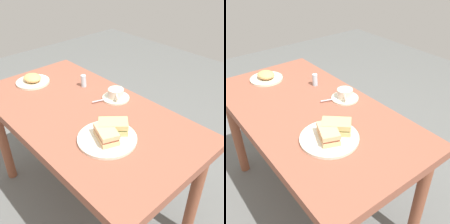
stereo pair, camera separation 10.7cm
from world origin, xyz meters
TOP-DOWN VIEW (x-y plane):
  - ground_plane at (0.00, 0.00)m, footprint 6.00×6.00m
  - dining_table at (0.00, 0.00)m, footprint 1.33×0.70m
  - sandwich_plate at (0.27, -0.07)m, footprint 0.28×0.28m
  - sandwich_front at (0.28, -0.08)m, footprint 0.15×0.12m
  - sandwich_back at (0.26, -0.02)m, footprint 0.15×0.16m
  - coffee_saucer at (0.03, 0.22)m, footprint 0.16×0.16m
  - coffee_cup at (0.03, 0.22)m, footprint 0.10×0.09m
  - spoon at (0.00, 0.14)m, footprint 0.04×0.10m
  - side_plate at (-0.48, -0.03)m, footprint 0.21×0.21m
  - side_food_pile at (-0.48, -0.03)m, footprint 0.13×0.11m
  - salt_shaker at (-0.22, 0.18)m, footprint 0.03×0.03m

SIDE VIEW (x-z plane):
  - ground_plane at x=0.00m, z-range 0.00..0.00m
  - dining_table at x=0.00m, z-range 0.28..1.03m
  - coffee_saucer at x=0.03m, z-range 0.75..0.76m
  - sandwich_plate at x=0.27m, z-range 0.75..0.77m
  - side_plate at x=-0.48m, z-range 0.75..0.77m
  - spoon at x=0.00m, z-range 0.76..0.77m
  - side_food_pile at x=-0.48m, z-range 0.77..0.81m
  - coffee_cup at x=0.03m, z-range 0.76..0.82m
  - salt_shaker at x=-0.22m, z-range 0.75..0.83m
  - sandwich_front at x=0.28m, z-range 0.77..0.82m
  - sandwich_back at x=0.26m, z-range 0.77..0.82m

